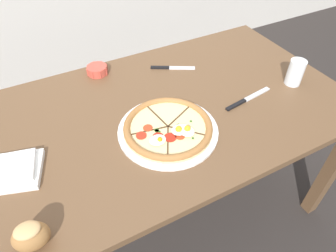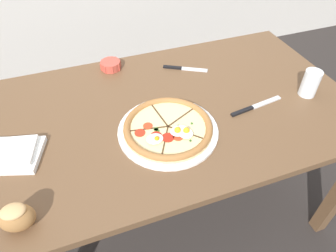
% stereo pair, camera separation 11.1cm
% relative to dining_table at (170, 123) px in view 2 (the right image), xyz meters
% --- Properties ---
extents(ground_plane, '(12.00, 12.00, 0.00)m').
position_rel_dining_table_xyz_m(ground_plane, '(0.00, 0.00, -0.66)').
color(ground_plane, '#2D2826').
extents(dining_table, '(1.55, 0.90, 0.75)m').
position_rel_dining_table_xyz_m(dining_table, '(0.00, 0.00, 0.00)').
color(dining_table, brown).
rests_on(dining_table, ground_plane).
extents(pizza, '(0.38, 0.38, 0.05)m').
position_rel_dining_table_xyz_m(pizza, '(-0.06, -0.13, 0.11)').
color(pizza, white).
rests_on(pizza, dining_table).
extents(ramekin_bowl, '(0.10, 0.10, 0.04)m').
position_rel_dining_table_xyz_m(ramekin_bowl, '(-0.17, 0.37, 0.11)').
color(ramekin_bowl, '#C64C3D').
rests_on(ramekin_bowl, dining_table).
extents(napkin_folded, '(0.23, 0.21, 0.04)m').
position_rel_dining_table_xyz_m(napkin_folded, '(-0.61, -0.06, 0.11)').
color(napkin_folded, white).
rests_on(napkin_folded, dining_table).
extents(bread_piece_near, '(0.11, 0.09, 0.09)m').
position_rel_dining_table_xyz_m(bread_piece_near, '(-0.58, -0.35, 0.14)').
color(bread_piece_near, '#A3703D').
rests_on(bread_piece_near, dining_table).
extents(knife_main, '(0.20, 0.12, 0.01)m').
position_rel_dining_table_xyz_m(knife_main, '(0.16, 0.24, 0.09)').
color(knife_main, silver).
rests_on(knife_main, dining_table).
extents(knife_spare, '(0.25, 0.05, 0.01)m').
position_rel_dining_table_xyz_m(knife_spare, '(0.33, -0.12, 0.09)').
color(knife_spare, silver).
rests_on(knife_spare, dining_table).
extents(water_glass, '(0.07, 0.07, 0.12)m').
position_rel_dining_table_xyz_m(water_glass, '(0.59, -0.12, 0.14)').
color(water_glass, white).
rests_on(water_glass, dining_table).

